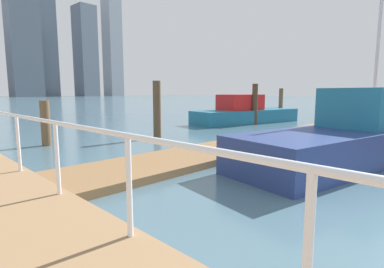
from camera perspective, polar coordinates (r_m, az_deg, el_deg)
ground_plane at (r=19.60m, az=-30.82°, el=1.28°), size 300.00×300.00×0.00m
floating_dock at (r=10.66m, az=11.08°, el=-1.90°), size 14.94×2.00×0.18m
dock_piling_0 at (r=21.89m, az=16.50°, el=5.48°), size 0.28×0.28×2.16m
dock_piling_1 at (r=18.07m, az=11.83°, el=5.55°), size 0.32×0.32×2.38m
dock_piling_2 at (r=11.78m, az=-26.07°, el=1.85°), size 0.32×0.32×1.60m
dock_piling_3 at (r=12.34m, az=-6.66°, el=4.57°), size 0.32×0.32×2.35m
dock_piling_4 at (r=18.83m, az=31.99°, el=4.08°), size 0.32×0.32×2.03m
moored_boat_0 at (r=18.84m, az=10.06°, el=3.95°), size 7.60×3.33×1.75m
moored_boat_2 at (r=13.93m, az=30.98°, el=2.03°), size 4.43×2.56×6.85m
moored_boat_3 at (r=9.02m, az=27.13°, el=-0.56°), size 6.88×3.31×1.99m
skyline_tower_4 at (r=156.87m, az=-29.56°, el=17.10°), size 12.56×13.65×59.37m
skyline_tower_5 at (r=170.05m, az=-26.96°, el=20.92°), size 11.85×10.85×85.18m
skyline_tower_6 at (r=166.74m, az=-19.56°, el=14.50°), size 9.01×10.69×44.72m
skyline_tower_7 at (r=178.76m, az=-15.00°, el=18.90°), size 7.99×8.88×73.65m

